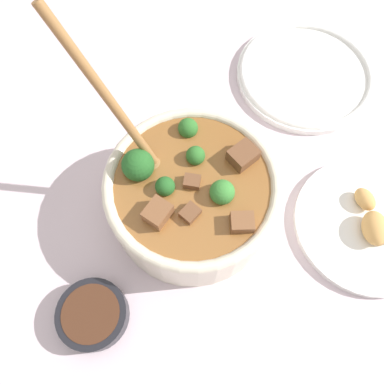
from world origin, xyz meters
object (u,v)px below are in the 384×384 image
(stew_bowl, at_px, (191,193))
(food_plate, at_px, (369,224))
(condiment_bowl, at_px, (93,314))
(empty_plate, at_px, (306,74))

(stew_bowl, xyz_separation_m, food_plate, (0.11, -0.25, -0.05))
(condiment_bowl, bearing_deg, food_plate, -41.97)
(stew_bowl, distance_m, condiment_bowl, 0.21)
(empty_plate, distance_m, food_plate, 0.29)
(food_plate, bearing_deg, stew_bowl, 113.61)
(stew_bowl, relative_size, food_plate, 1.38)
(food_plate, bearing_deg, condiment_bowl, 138.03)
(condiment_bowl, bearing_deg, stew_bowl, -9.66)
(stew_bowl, distance_m, empty_plate, 0.33)
(condiment_bowl, xyz_separation_m, food_plate, (0.31, -0.28, -0.01))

